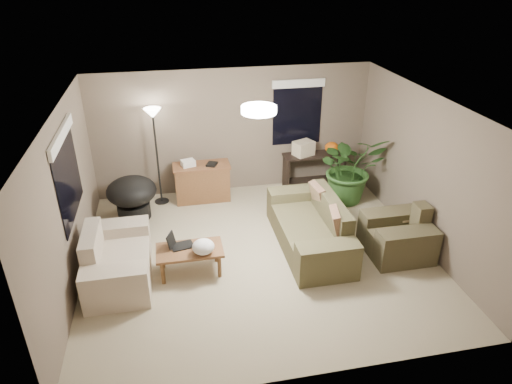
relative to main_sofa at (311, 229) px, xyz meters
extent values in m
plane|color=tan|center=(-0.93, -0.12, -0.29)|extent=(5.50, 5.50, 0.00)
plane|color=white|center=(-0.93, -0.12, 2.21)|extent=(5.50, 5.50, 0.00)
plane|color=#66584B|center=(-0.93, 2.38, 0.96)|extent=(5.50, 0.00, 5.50)
plane|color=#66584B|center=(-0.93, -2.62, 0.96)|extent=(5.50, 0.00, 5.50)
plane|color=#66584B|center=(-3.68, -0.12, 0.96)|extent=(0.00, 5.00, 5.00)
plane|color=#66584B|center=(1.82, -0.12, 0.96)|extent=(0.00, 5.00, 5.00)
cube|color=#4B472D|center=(-0.04, 0.00, -0.08)|extent=(0.95, 1.48, 0.42)
cube|color=#454129|center=(0.32, 0.00, 0.34)|extent=(0.22, 1.48, 0.43)
cube|color=#4E492F|center=(-0.04, -0.92, 0.01)|extent=(0.95, 0.36, 0.60)
cube|color=brown|center=(-0.04, 0.92, 0.01)|extent=(0.95, 0.36, 0.60)
cube|color=#8C7251|center=(0.26, -0.45, 0.36)|extent=(0.32, 0.49, 0.47)
cube|color=#8C7251|center=(0.26, 0.45, 0.36)|extent=(0.28, 0.47, 0.47)
cube|color=beige|center=(-3.09, -0.30, -0.08)|extent=(0.90, 0.88, 0.42)
cube|color=beige|center=(-3.43, -0.30, 0.34)|extent=(0.22, 0.88, 0.43)
cube|color=beige|center=(-3.09, -0.92, 0.01)|extent=(0.90, 0.36, 0.60)
cube|color=beige|center=(-3.09, 0.32, 0.01)|extent=(0.90, 0.36, 0.60)
cube|color=brown|center=(1.29, -0.49, -0.08)|extent=(0.95, 0.28, 0.42)
cube|color=brown|center=(1.65, -0.49, 0.34)|extent=(0.22, 0.28, 0.43)
cube|color=#4D462E|center=(1.29, -0.81, 0.01)|extent=(0.95, 0.36, 0.60)
cube|color=#453F29|center=(1.29, -0.17, 0.01)|extent=(0.95, 0.36, 0.60)
cube|color=brown|center=(-2.04, -0.37, 0.11)|extent=(1.00, 0.55, 0.04)
cylinder|color=brown|center=(-2.46, -0.57, -0.10)|extent=(0.06, 0.06, 0.38)
cylinder|color=brown|center=(-1.62, -0.57, -0.10)|extent=(0.06, 0.06, 0.38)
cylinder|color=brown|center=(-2.46, -0.17, -0.10)|extent=(0.06, 0.06, 0.38)
cylinder|color=brown|center=(-1.62, -0.17, -0.10)|extent=(0.06, 0.06, 0.38)
cube|color=black|center=(-2.14, -0.27, 0.13)|extent=(0.37, 0.29, 0.02)
cube|color=black|center=(-2.30, -0.27, 0.25)|extent=(0.15, 0.24, 0.22)
ellipsoid|color=white|center=(-1.84, -0.52, 0.24)|extent=(0.40, 0.38, 0.23)
cube|color=brown|center=(-1.63, 1.99, 0.06)|extent=(1.05, 0.45, 0.71)
cube|color=brown|center=(-1.63, 1.99, 0.44)|extent=(1.10, 0.50, 0.04)
cube|color=silver|center=(-1.88, 1.99, 0.52)|extent=(0.30, 0.26, 0.12)
cube|color=black|center=(-1.43, 1.94, 0.48)|extent=(0.26, 0.27, 0.04)
cube|color=black|center=(0.71, 2.09, 0.44)|extent=(1.30, 0.40, 0.04)
cube|color=black|center=(0.11, 2.09, 0.06)|extent=(0.05, 0.38, 0.71)
cube|color=black|center=(1.31, 2.09, 0.06)|extent=(0.05, 0.38, 0.71)
cube|color=black|center=(0.71, 2.09, -0.14)|extent=(1.25, 0.36, 0.03)
ellipsoid|color=orange|center=(1.06, 2.09, 0.57)|extent=(0.30, 0.30, 0.23)
cube|color=beige|center=(0.46, 2.09, 0.60)|extent=(0.47, 0.42, 0.29)
cylinder|color=black|center=(-2.95, 1.52, -0.14)|extent=(0.60, 0.60, 0.30)
ellipsoid|color=black|center=(-2.95, 1.52, 0.26)|extent=(1.00, 1.00, 0.50)
cylinder|color=black|center=(-2.45, 2.04, -0.28)|extent=(0.28, 0.28, 0.02)
cylinder|color=black|center=(-2.45, 2.04, 0.61)|extent=(0.04, 0.04, 1.78)
cone|color=white|center=(-2.45, 2.04, 1.53)|extent=(0.32, 0.32, 0.18)
cylinder|color=white|center=(-0.93, -0.12, 2.15)|extent=(0.50, 0.50, 0.10)
imported|color=#2D5923|center=(1.20, 1.40, 0.25)|extent=(1.26, 1.40, 1.09)
cube|color=tan|center=(1.54, -0.26, -0.28)|extent=(0.32, 0.32, 0.03)
cylinder|color=tan|center=(1.54, -0.26, -0.04)|extent=(0.12, 0.12, 0.44)
cube|color=tan|center=(1.54, -0.26, 0.19)|extent=(0.22, 0.22, 0.03)
cube|color=black|center=(-3.66, 0.18, 1.26)|extent=(0.01, 1.50, 1.30)
cube|color=white|center=(-3.64, 0.18, 1.86)|extent=(0.05, 1.56, 0.16)
cube|color=black|center=(0.37, 2.37, 1.26)|extent=(1.00, 0.01, 1.30)
cube|color=white|center=(0.37, 2.35, 1.86)|extent=(1.06, 0.05, 0.16)
camera|label=1|loc=(-2.17, -6.15, 4.03)|focal=32.00mm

